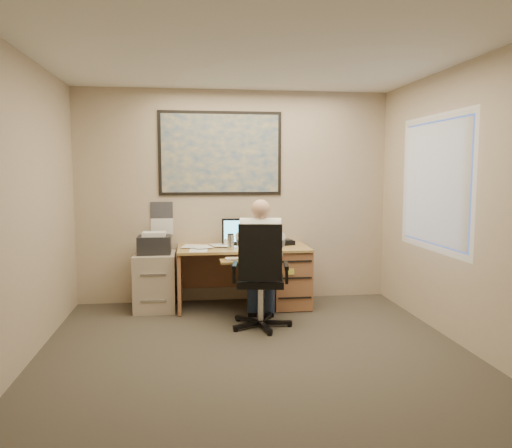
{
  "coord_description": "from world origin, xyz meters",
  "views": [
    {
      "loc": [
        -0.58,
        -4.15,
        1.68
      ],
      "look_at": [
        0.15,
        1.3,
        1.09
      ],
      "focal_mm": 35.0,
      "sensor_mm": 36.0,
      "label": 1
    }
  ],
  "objects": [
    {
      "name": "room_shell",
      "position": [
        0.0,
        0.0,
        1.35
      ],
      "size": [
        4.0,
        4.5,
        2.7
      ],
      "color": "#3A362D",
      "rests_on": "ground"
    },
    {
      "name": "desk",
      "position": [
        0.41,
        1.9,
        0.44
      ],
      "size": [
        1.6,
        0.97,
        1.08
      ],
      "color": "#B08A4B",
      "rests_on": "ground"
    },
    {
      "name": "world_map",
      "position": [
        -0.18,
        2.23,
        1.9
      ],
      "size": [
        1.56,
        0.03,
        1.06
      ],
      "primitive_type": "cube",
      "color": "#1E4C93",
      "rests_on": "room_shell"
    },
    {
      "name": "wall_calendar",
      "position": [
        -0.93,
        2.24,
        1.08
      ],
      "size": [
        0.28,
        0.01,
        0.42
      ],
      "primitive_type": "cube",
      "color": "white",
      "rests_on": "room_shell"
    },
    {
      "name": "window_blinds",
      "position": [
        1.97,
        0.8,
        1.55
      ],
      "size": [
        0.06,
        1.4,
        1.3
      ],
      "primitive_type": null,
      "color": "beige",
      "rests_on": "room_shell"
    },
    {
      "name": "filing_cabinet",
      "position": [
        -1.01,
        1.92,
        0.41
      ],
      "size": [
        0.49,
        0.59,
        0.95
      ],
      "rotation": [
        0.0,
        0.0,
        -0.01
      ],
      "color": "#B1A18E",
      "rests_on": "ground"
    },
    {
      "name": "office_chair",
      "position": [
        0.17,
        1.01,
        0.33
      ],
      "size": [
        0.78,
        0.78,
        1.14
      ],
      "rotation": [
        0.0,
        0.0,
        -0.16
      ],
      "color": "black",
      "rests_on": "ground"
    },
    {
      "name": "person",
      "position": [
        0.17,
        1.09,
        0.69
      ],
      "size": [
        0.67,
        0.87,
        1.38
      ],
      "primitive_type": null,
      "rotation": [
        0.0,
        0.0,
        -0.16
      ],
      "color": "white",
      "rests_on": "office_chair"
    }
  ]
}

